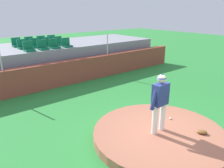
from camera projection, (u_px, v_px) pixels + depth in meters
name	position (u px, v px, depth m)	size (l,w,h in m)	color
ground_plane	(159.00, 139.00, 6.72)	(60.00, 60.00, 0.00)	#2A8336
pitchers_mound	(159.00, 135.00, 6.68)	(3.97, 3.97, 0.27)	#A36048
pitcher	(160.00, 99.00, 6.29)	(0.80, 0.29, 1.80)	white
baseball	(170.00, 118.00, 7.33)	(0.07, 0.07, 0.07)	white
fielding_glove	(202.00, 132.00, 6.47)	(0.30, 0.20, 0.11)	brown
brick_barrier	(60.00, 74.00, 11.24)	(16.38, 0.40, 1.24)	brown
fence_post_left	(0.00, 57.00, 9.27)	(0.06, 0.06, 1.15)	silver
fence_post_right	(107.00, 45.00, 12.69)	(0.06, 0.06, 1.15)	silver
bleacher_platform	(39.00, 60.00, 13.15)	(15.01, 4.16, 1.74)	gray
stadium_chair_0	(29.00, 48.00, 11.03)	(0.48, 0.44, 0.50)	#106542
stadium_chair_1	(43.00, 47.00, 11.48)	(0.48, 0.44, 0.50)	#106542
stadium_chair_2	(54.00, 45.00, 11.86)	(0.48, 0.44, 0.50)	#106542
stadium_chair_3	(66.00, 44.00, 12.28)	(0.48, 0.44, 0.50)	#106542
stadium_chair_4	(23.00, 46.00, 11.72)	(0.48, 0.44, 0.50)	#106542
stadium_chair_5	(35.00, 45.00, 12.13)	(0.48, 0.44, 0.50)	#106542
stadium_chair_6	(48.00, 43.00, 12.55)	(0.48, 0.44, 0.50)	#106542
stadium_chair_7	(59.00, 42.00, 12.96)	(0.48, 0.44, 0.50)	#106542
stadium_chair_8	(17.00, 44.00, 12.38)	(0.48, 0.44, 0.50)	#106542
stadium_chair_9	(30.00, 43.00, 12.79)	(0.48, 0.44, 0.50)	#106542
stadium_chair_10	(42.00, 42.00, 13.20)	(0.48, 0.44, 0.50)	#106542
stadium_chair_11	(52.00, 41.00, 13.60)	(0.48, 0.44, 0.50)	#106542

